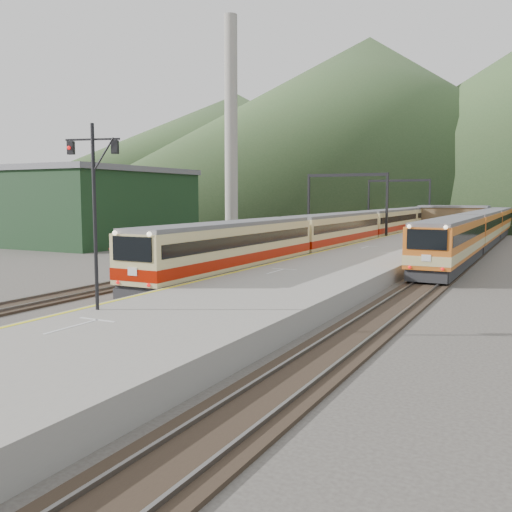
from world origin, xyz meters
The scene contains 16 objects.
track_main centered at (0.00, 40.00, 0.07)m, with size 2.60×200.00×0.23m.
track_far centered at (-5.00, 40.00, 0.07)m, with size 2.60×200.00×0.23m.
track_second centered at (11.50, 40.00, 0.07)m, with size 2.60×200.00×0.23m.
platform centered at (5.60, 38.00, 0.50)m, with size 8.00×100.00×1.00m, color gray.
gantry_near centered at (-2.85, 55.00, 5.59)m, with size 9.55×0.25×8.00m.
gantry_far centered at (-2.85, 80.00, 5.59)m, with size 9.55×0.25×8.00m.
warehouse centered at (-28.00, 42.00, 4.32)m, with size 14.50×20.50×8.60m.
smokestack centered at (-22.00, 62.00, 15.00)m, with size 1.80×1.80×30.00m, color #9E998E.
station_shed centered at (5.60, 78.00, 2.57)m, with size 9.40×4.40×3.10m.
hill_a centered at (-40.00, 190.00, 30.00)m, with size 180.00×180.00×60.00m, color #324D28.
hill_d centered at (-120.00, 240.00, 27.50)m, with size 200.00×200.00×55.00m, color #324D28.
main_train centered at (0.00, 53.17, 1.98)m, with size 2.87×78.76×3.51m.
second_train centered at (11.50, 55.67, 1.96)m, with size 2.84×58.19×3.46m.
signal_mast centered at (2.50, 8.62, 5.32)m, with size 2.14×0.72×7.08m.
short_signal_b centered at (-2.53, 26.94, 1.46)m, with size 0.25×0.20×2.27m.
short_signal_c centered at (-6.41, 19.50, 1.46)m, with size 0.24×0.20×2.27m.
Camera 1 is at (17.89, -7.85, 5.34)m, focal length 40.00 mm.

